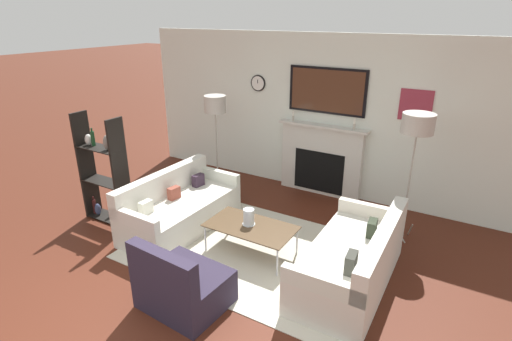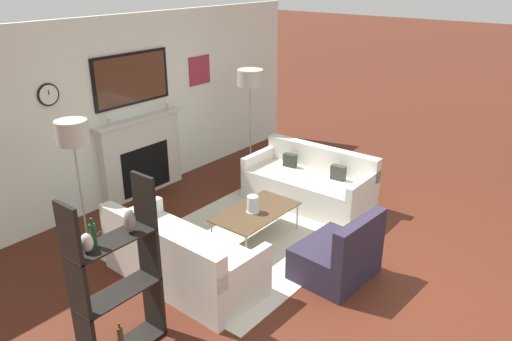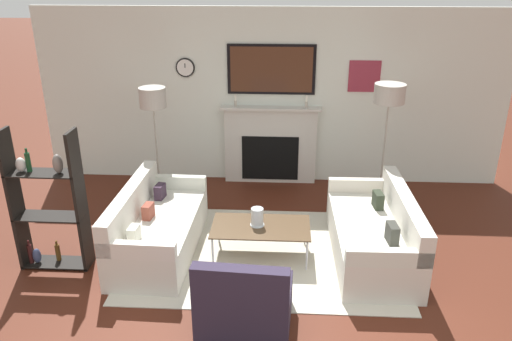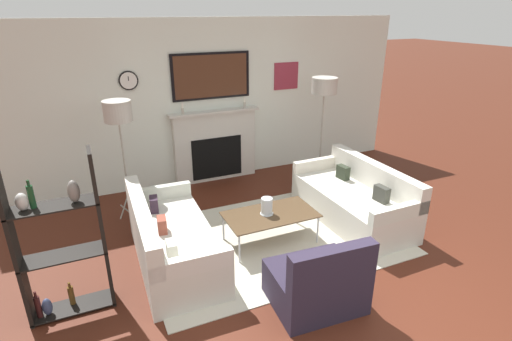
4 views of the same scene
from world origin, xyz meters
name	(u,v)px [view 1 (image 1 of 4)]	position (x,y,z in m)	size (l,w,h in m)	color
fireplace_wall	(325,124)	(0.00, 4.28, 1.24)	(7.19, 0.28, 2.70)	silver
area_rug	(256,251)	(0.00, 1.97, 0.01)	(3.23, 2.24, 0.01)	beige
couch_left	(179,209)	(-1.31, 1.97, 0.29)	(0.88, 1.87, 0.81)	silver
couch_right	(353,262)	(1.31, 1.97, 0.29)	(0.90, 1.88, 0.81)	silver
armchair	(182,286)	(-0.13, 0.64, 0.27)	(0.92, 0.79, 0.82)	#292234
coffee_table	(251,227)	(-0.04, 1.91, 0.38)	(1.16, 0.64, 0.41)	#4C3823
hurricane_candle	(249,218)	(-0.08, 1.93, 0.50)	(0.17, 0.17, 0.22)	silver
floor_lamp_left	(215,106)	(-1.60, 3.34, 1.54)	(0.37, 0.37, 1.72)	#9E998E
floor_lamp_right	(418,125)	(1.60, 3.34, 1.64)	(0.41, 0.41, 1.81)	#9E998E
shelf_unit	(103,172)	(-2.41, 1.59, 0.79)	(0.78, 0.28, 1.65)	black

